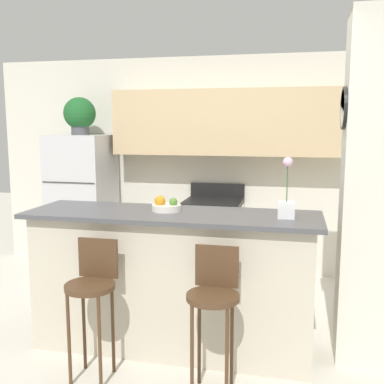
# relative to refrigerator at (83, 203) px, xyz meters

# --- Properties ---
(ground_plane) EXTENTS (14.00, 14.00, 0.00)m
(ground_plane) POSITION_rel_refrigerator_xyz_m (1.56, -1.65, -0.82)
(ground_plane) COLOR beige
(wall_back) EXTENTS (5.60, 0.38, 2.55)m
(wall_back) POSITION_rel_refrigerator_xyz_m (1.67, 0.31, 0.68)
(wall_back) COLOR silver
(wall_back) RESTS_ON ground_plane
(pillar_right) EXTENTS (0.38, 0.32, 2.55)m
(pillar_right) POSITION_rel_refrigerator_xyz_m (2.99, -1.52, 0.46)
(pillar_right) COLOR silver
(pillar_right) RESTS_ON ground_plane
(counter_bar) EXTENTS (2.25, 0.67, 1.10)m
(counter_bar) POSITION_rel_refrigerator_xyz_m (1.56, -1.65, -0.27)
(counter_bar) COLOR beige
(counter_bar) RESTS_ON ground_plane
(refrigerator) EXTENTS (0.67, 0.70, 1.64)m
(refrigerator) POSITION_rel_refrigerator_xyz_m (0.00, 0.00, 0.00)
(refrigerator) COLOR silver
(refrigerator) RESTS_ON ground_plane
(stove_range) EXTENTS (0.64, 0.62, 1.07)m
(stove_range) POSITION_rel_refrigerator_xyz_m (1.58, 0.04, -0.36)
(stove_range) COLOR white
(stove_range) RESTS_ON ground_plane
(bar_stool_left) EXTENTS (0.34, 0.34, 0.97)m
(bar_stool_left) POSITION_rel_refrigerator_xyz_m (1.14, -2.17, -0.18)
(bar_stool_left) COLOR #4C331E
(bar_stool_left) RESTS_ON ground_plane
(bar_stool_right) EXTENTS (0.34, 0.34, 0.97)m
(bar_stool_right) POSITION_rel_refrigerator_xyz_m (1.99, -2.17, -0.18)
(bar_stool_right) COLOR #4C331E
(bar_stool_right) RESTS_ON ground_plane
(potted_plant_on_fridge) EXTENTS (0.37, 0.37, 0.44)m
(potted_plant_on_fridge) POSITION_rel_refrigerator_xyz_m (-0.00, 0.00, 1.05)
(potted_plant_on_fridge) COLOR #4C4C51
(potted_plant_on_fridge) RESTS_ON refrigerator
(orchid_vase) EXTENTS (0.12, 0.12, 0.44)m
(orchid_vase) POSITION_rel_refrigerator_xyz_m (2.42, -1.67, 0.39)
(orchid_vase) COLOR white
(orchid_vase) RESTS_ON counter_bar
(fruit_bowl) EXTENTS (0.23, 0.23, 0.12)m
(fruit_bowl) POSITION_rel_refrigerator_xyz_m (1.51, -1.60, 0.31)
(fruit_bowl) COLOR silver
(fruit_bowl) RESTS_ON counter_bar
(trash_bin) EXTENTS (0.28, 0.28, 0.38)m
(trash_bin) POSITION_rel_refrigerator_xyz_m (0.56, -0.24, -0.63)
(trash_bin) COLOR #59595B
(trash_bin) RESTS_ON ground_plane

